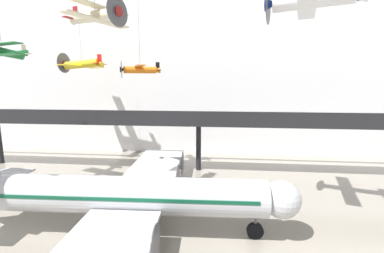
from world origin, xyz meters
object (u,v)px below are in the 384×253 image
Objects in this scene: suspended_plane_cream_biplane at (96,16)px; suspended_plane_green_biplane at (2,51)px; airliner_silver_main at (120,196)px; suspended_plane_orange_highwing at (140,69)px; suspended_plane_yellow_lowwing at (82,64)px; suspended_plane_white_twin at (312,0)px.

suspended_plane_green_biplane is at bearing -174.20° from suspended_plane_cream_biplane.
airliner_silver_main is 15.23m from suspended_plane_cream_biplane.
suspended_plane_orange_highwing is at bearing 138.83° from suspended_plane_green_biplane.
suspended_plane_orange_highwing is 11.14m from suspended_plane_yellow_lowwing.
suspended_plane_yellow_lowwing reaches higher than airliner_silver_main.
airliner_silver_main is at bearing -30.60° from suspended_plane_cream_biplane.
airliner_silver_main is at bearing 75.66° from suspended_plane_orange_highwing.
suspended_plane_yellow_lowwing reaches higher than suspended_plane_orange_highwing.
suspended_plane_orange_highwing is at bearing -17.48° from suspended_plane_white_twin.
suspended_plane_orange_highwing reaches higher than airliner_silver_main.
airliner_silver_main is at bearing 131.39° from suspended_plane_yellow_lowwing.
suspended_plane_orange_highwing is (-2.57, 14.58, 10.54)m from airliner_silver_main.
suspended_plane_cream_biplane is at bearing 125.82° from airliner_silver_main.
suspended_plane_yellow_lowwing is at bearing 144.25° from suspended_plane_cream_biplane.
suspended_plane_orange_highwing is 21.06m from suspended_plane_white_twin.
suspended_plane_green_biplane is (-12.48, -7.45, 1.51)m from suspended_plane_orange_highwing.
suspended_plane_cream_biplane is (-17.43, 0.84, -0.41)m from suspended_plane_white_twin.
suspended_plane_orange_highwing is at bearing 109.12° from suspended_plane_cream_biplane.
suspended_plane_yellow_lowwing is (-10.21, 4.32, 1.04)m from suspended_plane_orange_highwing.
suspended_plane_green_biplane is (-29.50, 4.18, -2.81)m from suspended_plane_white_twin.
suspended_plane_cream_biplane is at bearing 63.51° from suspended_plane_orange_highwing.
suspended_plane_cream_biplane reaches higher than airliner_silver_main.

